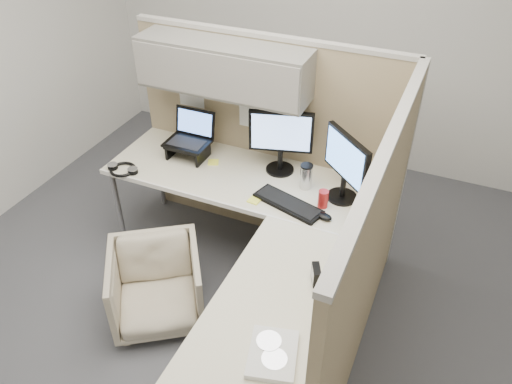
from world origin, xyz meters
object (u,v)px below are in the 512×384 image
at_px(monitor_left, 281,137).
at_px(desk, 252,224).
at_px(office_chair, 156,283).
at_px(keyboard, 288,204).

bearing_deg(monitor_left, desk, -101.69).
xyz_separation_m(desk, office_chair, (-0.52, -0.38, -0.39)).
relative_size(monitor_left, keyboard, 0.99).
distance_m(desk, keyboard, 0.28).
relative_size(desk, office_chair, 3.36).
bearing_deg(desk, monitor_left, 93.84).
height_order(desk, monitor_left, monitor_left).
bearing_deg(monitor_left, keyboard, -76.55).
distance_m(desk, monitor_left, 0.66).
xyz_separation_m(monitor_left, keyboard, (0.20, -0.36, -0.26)).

